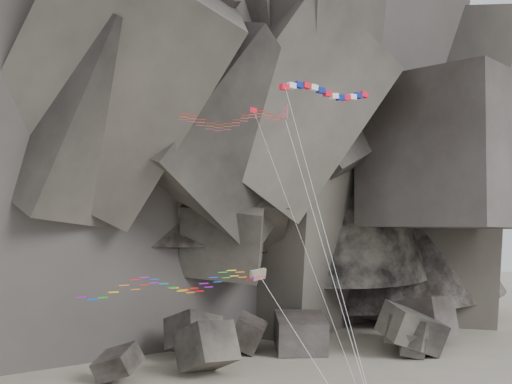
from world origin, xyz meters
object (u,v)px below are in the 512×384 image
object	(u,v)px
parafoil_kite	(167,284)
delta_kite	(228,119)
pennant_kite	(279,179)
banner_kite	(327,94)

from	to	relation	value
parafoil_kite	delta_kite	bearing A→B (deg)	16.84
delta_kite	parafoil_kite	distance (m)	12.88
pennant_kite	parafoil_kite	bearing A→B (deg)	179.13
parafoil_kite	pennant_kite	world-z (taller)	pennant_kite
banner_kite	pennant_kite	distance (m)	10.11
parafoil_kite	banner_kite	bearing A→B (deg)	5.39
delta_kite	banner_kite	world-z (taller)	banner_kite
delta_kite	banner_kite	xyz separation A→B (m)	(8.95, 3.15, 2.87)
banner_kite	parafoil_kite	distance (m)	21.02
delta_kite	pennant_kite	xyz separation A→B (m)	(3.38, -1.26, -4.34)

